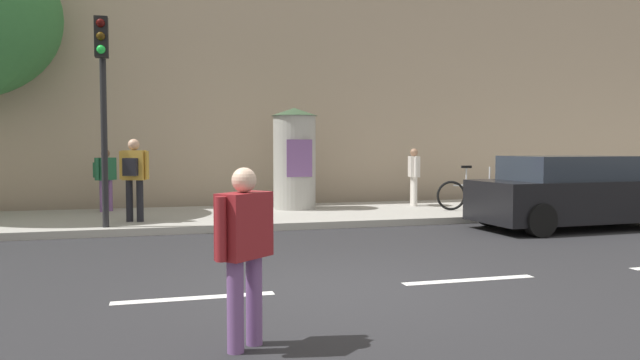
{
  "coord_description": "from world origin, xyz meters",
  "views": [
    {
      "loc": [
        -2.1,
        -6.71,
        1.69
      ],
      "look_at": [
        0.29,
        2.0,
        1.19
      ],
      "focal_mm": 33.41,
      "sensor_mm": 36.0,
      "label": 1
    }
  ],
  "objects_px": {
    "pedestrian_in_dark_shirt": "(134,172)",
    "parked_car_silver": "(573,193)",
    "traffic_light": "(103,86)",
    "pedestrian_tallest": "(414,172)",
    "pedestrian_near_pole": "(244,243)",
    "pedestrian_in_red_top": "(105,174)",
    "poster_column": "(294,158)",
    "bicycle_leaning": "(472,194)"
  },
  "relations": [
    {
      "from": "pedestrian_tallest",
      "to": "parked_car_silver",
      "type": "distance_m",
      "value": 4.3
    },
    {
      "from": "traffic_light",
      "to": "bicycle_leaning",
      "type": "relative_size",
      "value": 2.27
    },
    {
      "from": "pedestrian_in_red_top",
      "to": "parked_car_silver",
      "type": "relative_size",
      "value": 0.35
    },
    {
      "from": "pedestrian_in_dark_shirt",
      "to": "parked_car_silver",
      "type": "bearing_deg",
      "value": -14.65
    },
    {
      "from": "poster_column",
      "to": "pedestrian_tallest",
      "type": "height_order",
      "value": "poster_column"
    },
    {
      "from": "poster_column",
      "to": "parked_car_silver",
      "type": "relative_size",
      "value": 0.58
    },
    {
      "from": "bicycle_leaning",
      "to": "parked_car_silver",
      "type": "distance_m",
      "value": 2.64
    },
    {
      "from": "pedestrian_near_pole",
      "to": "pedestrian_in_red_top",
      "type": "xyz_separation_m",
      "value": [
        -1.9,
        10.11,
        0.15
      ]
    },
    {
      "from": "traffic_light",
      "to": "pedestrian_in_red_top",
      "type": "relative_size",
      "value": 2.65
    },
    {
      "from": "pedestrian_near_pole",
      "to": "parked_car_silver",
      "type": "bearing_deg",
      "value": 36.11
    },
    {
      "from": "pedestrian_near_pole",
      "to": "pedestrian_in_red_top",
      "type": "bearing_deg",
      "value": 100.64
    },
    {
      "from": "traffic_light",
      "to": "pedestrian_tallest",
      "type": "xyz_separation_m",
      "value": [
        7.46,
        2.41,
        -1.8
      ]
    },
    {
      "from": "parked_car_silver",
      "to": "poster_column",
      "type": "bearing_deg",
      "value": 141.55
    },
    {
      "from": "pedestrian_in_red_top",
      "to": "traffic_light",
      "type": "bearing_deg",
      "value": -85.59
    },
    {
      "from": "traffic_light",
      "to": "parked_car_silver",
      "type": "distance_m",
      "value": 9.64
    },
    {
      "from": "pedestrian_in_red_top",
      "to": "pedestrian_in_dark_shirt",
      "type": "height_order",
      "value": "pedestrian_in_dark_shirt"
    },
    {
      "from": "pedestrian_in_red_top",
      "to": "parked_car_silver",
      "type": "distance_m",
      "value": 10.56
    },
    {
      "from": "pedestrian_in_red_top",
      "to": "pedestrian_in_dark_shirt",
      "type": "xyz_separation_m",
      "value": [
        0.74,
        -2.25,
        0.13
      ]
    },
    {
      "from": "pedestrian_tallest",
      "to": "bicycle_leaning",
      "type": "height_order",
      "value": "pedestrian_tallest"
    },
    {
      "from": "pedestrian_near_pole",
      "to": "parked_car_silver",
      "type": "relative_size",
      "value": 0.35
    },
    {
      "from": "traffic_light",
      "to": "pedestrian_near_pole",
      "type": "relative_size",
      "value": 2.6
    },
    {
      "from": "traffic_light",
      "to": "pedestrian_in_dark_shirt",
      "type": "relative_size",
      "value": 2.32
    },
    {
      "from": "poster_column",
      "to": "pedestrian_in_dark_shirt",
      "type": "relative_size",
      "value": 1.47
    },
    {
      "from": "traffic_light",
      "to": "pedestrian_in_dark_shirt",
      "type": "bearing_deg",
      "value": 58.64
    },
    {
      "from": "traffic_light",
      "to": "parked_car_silver",
      "type": "height_order",
      "value": "traffic_light"
    },
    {
      "from": "traffic_light",
      "to": "pedestrian_in_dark_shirt",
      "type": "xyz_separation_m",
      "value": [
        0.5,
        0.83,
        -1.66
      ]
    },
    {
      "from": "traffic_light",
      "to": "poster_column",
      "type": "xyz_separation_m",
      "value": [
        4.27,
        2.51,
        -1.41
      ]
    },
    {
      "from": "traffic_light",
      "to": "pedestrian_in_dark_shirt",
      "type": "height_order",
      "value": "traffic_light"
    },
    {
      "from": "poster_column",
      "to": "pedestrian_in_dark_shirt",
      "type": "bearing_deg",
      "value": -155.9
    },
    {
      "from": "poster_column",
      "to": "bicycle_leaning",
      "type": "distance_m",
      "value": 4.46
    },
    {
      "from": "pedestrian_near_pole",
      "to": "pedestrian_in_red_top",
      "type": "height_order",
      "value": "pedestrian_in_red_top"
    },
    {
      "from": "pedestrian_in_dark_shirt",
      "to": "pedestrian_in_red_top",
      "type": "bearing_deg",
      "value": 108.21
    },
    {
      "from": "pedestrian_in_red_top",
      "to": "pedestrian_in_dark_shirt",
      "type": "bearing_deg",
      "value": -71.79
    },
    {
      "from": "pedestrian_in_dark_shirt",
      "to": "parked_car_silver",
      "type": "relative_size",
      "value": 0.4
    },
    {
      "from": "poster_column",
      "to": "traffic_light",
      "type": "bearing_deg",
      "value": -149.55
    },
    {
      "from": "traffic_light",
      "to": "poster_column",
      "type": "height_order",
      "value": "traffic_light"
    },
    {
      "from": "pedestrian_tallest",
      "to": "parked_car_silver",
      "type": "height_order",
      "value": "pedestrian_tallest"
    },
    {
      "from": "pedestrian_tallest",
      "to": "parked_car_silver",
      "type": "xyz_separation_m",
      "value": [
        1.83,
        -3.88,
        -0.3
      ]
    },
    {
      "from": "bicycle_leaning",
      "to": "parked_car_silver",
      "type": "bearing_deg",
      "value": -69.57
    },
    {
      "from": "pedestrian_near_pole",
      "to": "pedestrian_tallest",
      "type": "height_order",
      "value": "pedestrian_tallest"
    },
    {
      "from": "poster_column",
      "to": "pedestrian_near_pole",
      "type": "bearing_deg",
      "value": -105.29
    },
    {
      "from": "pedestrian_tallest",
      "to": "pedestrian_in_dark_shirt",
      "type": "relative_size",
      "value": 0.88
    }
  ]
}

